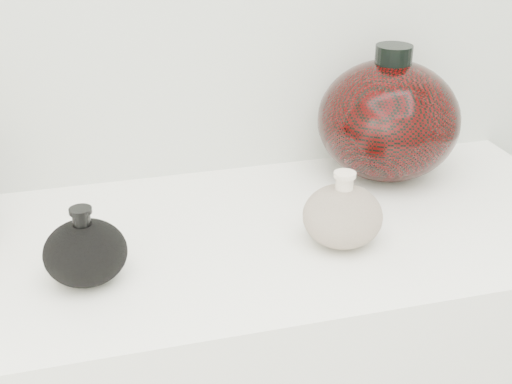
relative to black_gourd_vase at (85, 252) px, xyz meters
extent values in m
cube|color=white|center=(0.23, 0.07, -0.06)|extent=(1.20, 0.50, 0.03)
ellipsoid|color=black|center=(0.00, 0.00, 0.00)|extent=(0.13, 0.13, 0.09)
cylinder|color=black|center=(0.00, 0.00, 0.05)|extent=(0.03, 0.03, 0.03)
cylinder|color=black|center=(0.00, 0.00, 0.06)|extent=(0.04, 0.04, 0.01)
ellipsoid|color=#BBA492|center=(0.38, 0.00, 0.00)|extent=(0.14, 0.14, 0.09)
cylinder|color=beige|center=(0.38, 0.00, 0.06)|extent=(0.03, 0.03, 0.03)
cylinder|color=beige|center=(0.38, 0.00, 0.07)|extent=(0.04, 0.04, 0.01)
ellipsoid|color=black|center=(0.55, 0.22, 0.06)|extent=(0.28, 0.28, 0.22)
cylinder|color=black|center=(0.55, 0.22, 0.18)|extent=(0.07, 0.07, 0.04)
camera|label=1|loc=(0.00, -0.88, 0.50)|focal=50.00mm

